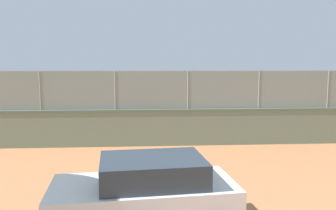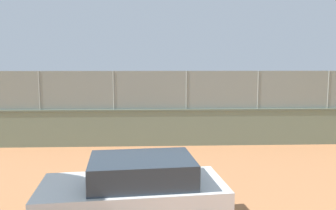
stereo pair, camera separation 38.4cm
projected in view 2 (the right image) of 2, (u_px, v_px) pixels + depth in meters
The scene contains 8 objects.
ground_plane at pixel (128, 110), 26.51m from camera, with size 260.00×260.00×0.00m, color #B27247.
perimeter_wall at pixel (151, 127), 15.05m from camera, with size 22.68×0.95×1.63m.
fence_panel_on_wall at pixel (150, 90), 14.86m from camera, with size 22.29×0.61×1.67m.
player_crossing_court at pixel (131, 110), 19.42m from camera, with size 1.22×0.77×1.68m.
player_foreground_swinging at pixel (218, 113), 19.04m from camera, with size 0.76×0.65×1.47m.
sports_ball at pixel (136, 112), 17.13m from camera, with size 0.22×0.22×0.22m, color orange.
courtside_bench at pixel (114, 127), 16.93m from camera, with size 1.61×0.42×0.87m.
parked_car_white at pixel (135, 192), 7.40m from camera, with size 4.08×2.26×1.59m.
Camera 2 is at (-1.36, 26.42, 3.60)m, focal length 36.45 mm.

